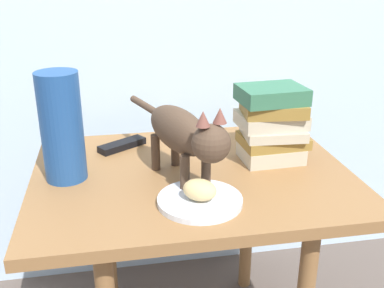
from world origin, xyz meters
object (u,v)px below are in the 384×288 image
at_px(side_table, 192,197).
at_px(tv_remote, 122,145).
at_px(bread_roll, 200,190).
at_px(cat, 184,133).
at_px(plate, 200,201).
at_px(green_vase, 62,127).
at_px(book_stack, 272,124).

xyz_separation_m(side_table, tv_remote, (-0.18, 0.20, 0.09)).
xyz_separation_m(bread_roll, cat, (-0.01, 0.12, 0.09)).
relative_size(side_table, bread_roll, 10.59).
bearing_deg(bread_roll, plate, 75.21).
distance_m(side_table, tv_remote, 0.28).
bearing_deg(cat, green_vase, 165.49).
height_order(bread_roll, tv_remote, bread_roll).
distance_m(bread_roll, book_stack, 0.34).
distance_m(side_table, plate, 0.19).
bearing_deg(book_stack, cat, -159.66).
distance_m(plate, bread_roll, 0.03).
bearing_deg(cat, side_table, 62.24).
bearing_deg(side_table, bread_roll, -94.77).
relative_size(plate, bread_roll, 2.51).
bearing_deg(green_vase, plate, -31.74).
distance_m(plate, green_vase, 0.39).
height_order(side_table, tv_remote, tv_remote).
distance_m(side_table, green_vase, 0.40).
xyz_separation_m(bread_roll, tv_remote, (-0.16, 0.38, -0.03)).
height_order(side_table, green_vase, green_vase).
bearing_deg(plate, green_vase, 148.26).
height_order(green_vase, tv_remote, green_vase).
xyz_separation_m(green_vase, tv_remote, (0.15, 0.18, -0.13)).
bearing_deg(plate, side_table, 85.66).
height_order(bread_roll, book_stack, book_stack).
relative_size(bread_roll, tv_remote, 0.53).
height_order(plate, green_vase, green_vase).
relative_size(cat, book_stack, 2.14).
distance_m(plate, book_stack, 0.34).
height_order(cat, green_vase, green_vase).
relative_size(bread_roll, cat, 0.18).
bearing_deg(side_table, green_vase, 176.33).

